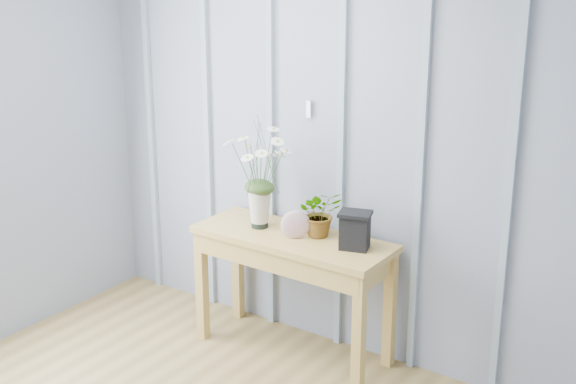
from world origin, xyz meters
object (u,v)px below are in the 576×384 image
Objects in this scene: felt_disc_vessel at (296,225)px; carved_box at (355,230)px; daisy_vase at (259,162)px; sideboard at (293,254)px.

carved_box is at bearing -26.20° from felt_disc_vessel.
daisy_vase is 0.70m from carved_box.
carved_box is (0.36, 0.06, 0.02)m from felt_disc_vessel.
felt_disc_vessel is (0.28, -0.03, -0.32)m from daisy_vase.
carved_box is at bearing 2.18° from daisy_vase.
sideboard is 0.45m from carved_box.
carved_box is (0.64, 0.02, -0.29)m from daisy_vase.
sideboard is at bearing 107.45° from felt_disc_vessel.
sideboard is 0.21m from felt_disc_vessel.
daisy_vase is 3.76× the size of felt_disc_vessel.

